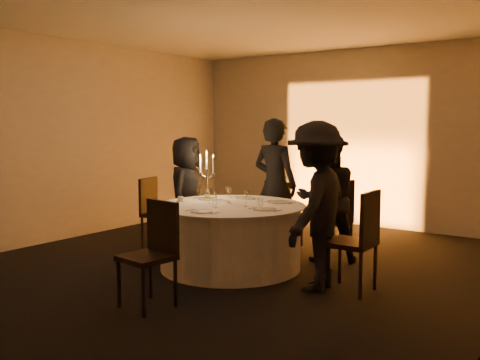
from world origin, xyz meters
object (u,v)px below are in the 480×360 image
Objects in this scene: guest_left at (186,193)px; candelabra at (207,182)px; chair_back_right at (336,212)px; chair_front at (154,247)px; chair_right at (358,235)px; guest_back_right at (328,199)px; banquet_table at (230,236)px; chair_back_left at (282,210)px; guest_back_left at (275,185)px; guest_right at (316,206)px; chair_left at (155,208)px; coffee_cup at (181,199)px.

guest_left is 2.48× the size of candelabra.
chair_back_right is 0.65× the size of guest_left.
chair_front is 2.33m from guest_left.
chair_front is at bearing -168.55° from guest_left.
candelabra is (-2.18, 0.24, 0.39)m from chair_right.
chair_back_right is 1.02× the size of chair_front.
banquet_table is at bearing 7.56° from guest_back_right.
chair_back_left is at bearing 65.56° from candelabra.
guest_back_left reaches higher than banquet_table.
banquet_table is 1.23m from guest_left.
guest_back_left is at bearing -141.54° from guest_right.
guest_left reaches higher than chair_back_right.
chair_right is 2.76m from guest_left.
chair_right is (0.88, -1.34, 0.02)m from chair_back_right.
chair_back_right reaches higher than chair_left.
guest_left is at bearing 42.02° from chair_back_left.
chair_front reaches higher than coffee_cup.
chair_back_left is 0.94× the size of chair_front.
guest_back_left reaches higher than chair_front.
guest_right is (2.30, -0.59, 0.10)m from guest_left.
guest_back_left is (1.02, 0.66, 0.12)m from guest_left.
chair_front is at bearing -44.43° from guest_right.
chair_front reaches higher than chair_back_left.
guest_back_right reaches higher than guest_left.
guest_left reaches higher than chair_right.
banquet_table is 1.77× the size of chair_back_right.
guest_left reaches higher than candelabra.
guest_right reaches higher than guest_back_right.
chair_back_left is 0.93× the size of chair_back_right.
chair_left is 0.61× the size of guest_back_right.
banquet_table is 1.31m from guest_back_right.
guest_right is at bearing -126.29° from guest_left.
chair_right is at bearing 3.61° from coffee_cup.
guest_right reaches higher than chair_right.
chair_front is (0.20, -1.50, 0.18)m from banquet_table.
guest_back_right is (0.88, -0.35, 0.27)m from chair_back_left.
guest_right is at bearing 80.12° from chair_back_right.
guest_back_right is at bearing 48.78° from banquet_table.
chair_back_right reaches higher than banquet_table.
chair_front reaches higher than banquet_table.
guest_back_right is (1.90, 0.50, 0.02)m from guest_left.
guest_back_right reaches higher than chair_right.
banquet_table is at bearing -133.94° from guest_left.
chair_front is at bearing 51.37° from chair_back_right.
chair_back_right is (0.76, 1.32, 0.19)m from banquet_table.
chair_back_left is 0.52× the size of guest_back_left.
chair_right is 2.23m from candelabra.
coffee_cup is (-1.41, -1.48, 0.22)m from chair_back_right.
guest_right is at bearing -72.27° from chair_right.
chair_left is at bearing 140.94° from chair_front.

